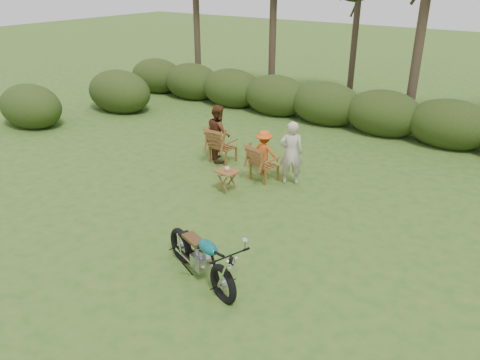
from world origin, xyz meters
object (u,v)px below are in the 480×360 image
Objects in this scene: lawn_chair_right at (264,179)px; child at (264,173)px; adult_b at (219,159)px; lawn_chair_left at (223,161)px; motorcycle at (201,277)px; adult_a at (290,183)px; cup at (227,169)px; side_table at (227,181)px.

child is at bearing -44.37° from lawn_chair_right.
adult_b reaches higher than child.
lawn_chair_right is at bearing 166.62° from lawn_chair_left.
motorcycle is 1.22× the size of adult_a.
lawn_chair_right is 0.83× the size of child.
cup reaches higher than lawn_chair_right.
adult_b is at bearing -1.68° from lawn_chair_right.
side_table is 1.62m from adult_a.
motorcycle reaches higher than side_table.
lawn_chair_left is at bearing 142.67° from motorcycle.
side_table is 0.46× the size of child.
side_table is at bearing 129.97° from lawn_chair_left.
lawn_chair_right is 1.17m from side_table.
cup is at bearing 18.73° from adult_a.
child is (0.14, 1.39, -0.58)m from cup.
lawn_chair_left is 1.35m from child.
motorcycle is at bearing 119.96° from lawn_chair_right.
adult_a is at bearing 51.25° from cup.
lawn_chair_right is 1.83× the size of side_table.
adult_b is at bearing 132.92° from side_table.
adult_a is (2.21, -0.20, 0.00)m from lawn_chair_left.
cup is (-0.35, -1.07, 0.58)m from lawn_chair_right.
child is (0.13, 1.41, -0.26)m from side_table.
motorcycle is at bearing 122.90° from lawn_chair_left.
child is at bearing 128.95° from motorcycle.
side_table is at bearing 74.17° from child.
lawn_chair_right is at bearing 112.98° from child.
child reaches higher than lawn_chair_left.
lawn_chair_right is 1.61m from lawn_chair_left.
cup is 0.10× the size of child.
side_table is at bearing 84.36° from lawn_chair_right.
adult_b reaches higher than side_table.
motorcycle is at bearing 98.61° from child.
child is (-1.54, 4.42, 0.00)m from motorcycle.
side_table is 2.08m from adult_b.
cup is at bearing 73.74° from child.
cup is at bearing 83.64° from lawn_chair_right.
child is at bearing 84.35° from cup.
adult_a reaches higher than child.
side_table is at bearing 138.76° from motorcycle.
side_table is at bearing -63.44° from cup.
adult_a is 0.87m from child.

